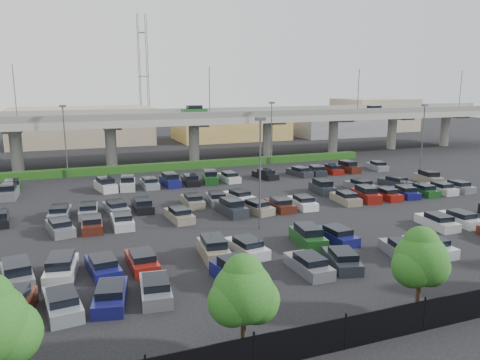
% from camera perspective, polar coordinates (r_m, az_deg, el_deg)
% --- Properties ---
extents(ground, '(280.00, 280.00, 0.00)m').
position_cam_1_polar(ground, '(50.77, -1.22, -3.42)').
color(ground, black).
extents(overpass, '(150.00, 13.00, 15.80)m').
position_cam_1_polar(overpass, '(80.07, -9.29, 7.04)').
color(overpass, gray).
rests_on(overpass, ground).
extents(hedge, '(66.00, 1.60, 1.10)m').
position_cam_1_polar(hedge, '(74.12, -7.84, 1.72)').
color(hedge, '#194012').
rests_on(hedge, ground).
extents(fence, '(70.00, 0.10, 2.00)m').
position_cam_1_polar(fence, '(27.49, 19.84, -15.68)').
color(fence, black).
rests_on(fence, ground).
extents(tree_row, '(65.07, 3.66, 5.94)m').
position_cam_1_polar(tree_row, '(27.92, 19.41, -9.35)').
color(tree_row, '#332316').
rests_on(tree_row, ground).
extents(parked_cars, '(63.14, 41.62, 1.67)m').
position_cam_1_polar(parked_cars, '(46.77, -0.15, -3.97)').
color(parked_cars, maroon).
rests_on(parked_cars, ground).
extents(light_poles, '(66.90, 48.38, 10.30)m').
position_cam_1_polar(light_poles, '(50.20, -6.47, 3.61)').
color(light_poles, '#4D4D52').
rests_on(light_poles, ground).
extents(distant_buildings, '(138.00, 24.00, 9.00)m').
position_cam_1_polar(distant_buildings, '(112.16, -6.11, 6.76)').
color(distant_buildings, slate).
rests_on(distant_buildings, ground).
extents(comm_tower, '(2.40, 2.40, 30.00)m').
position_cam_1_polar(comm_tower, '(121.89, -11.67, 12.56)').
color(comm_tower, '#4D4D52').
rests_on(comm_tower, ground).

